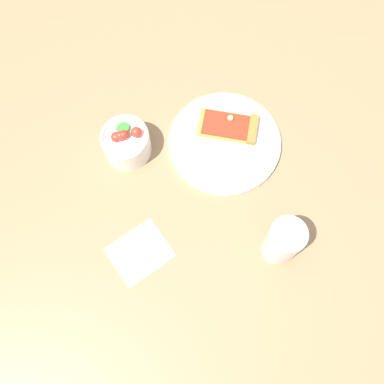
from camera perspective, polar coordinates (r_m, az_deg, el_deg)
The scene contains 6 objects.
ground_plane at distance 1.05m, azimuth 3.34°, elevation 4.60°, with size 2.40×2.40×0.00m, color #93704C.
plate at distance 1.06m, azimuth 4.27°, elevation 6.44°, with size 0.27×0.27×0.01m, color white.
pizza_slice_main at distance 1.07m, azimuth 5.28°, elevation 8.54°, with size 0.16×0.14×0.02m.
salad_bowl at distance 1.03m, azimuth -8.57°, elevation 6.45°, with size 0.11×0.11×0.09m.
soda_glass at distance 0.94m, azimuth 11.76°, elevation -6.36°, with size 0.08×0.08×0.13m.
paper_napkin at distance 0.98m, azimuth -6.82°, elevation -7.81°, with size 0.10×0.12×0.00m, color white.
Camera 1 is at (-0.26, 0.36, 0.96)m, focal length 40.85 mm.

